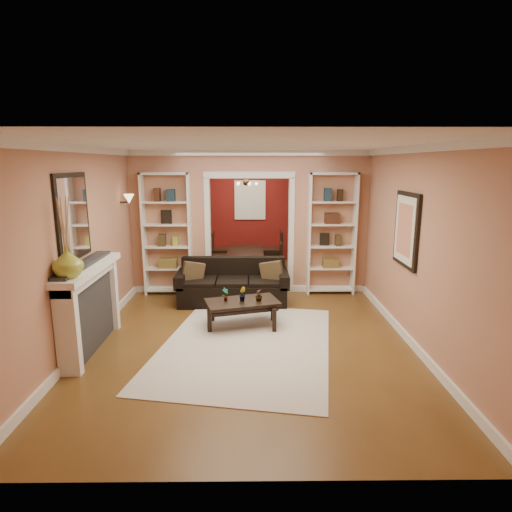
{
  "coord_description": "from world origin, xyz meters",
  "views": [
    {
      "loc": [
        0.04,
        -6.93,
        2.47
      ],
      "look_at": [
        0.1,
        -0.8,
        1.13
      ],
      "focal_mm": 30.0,
      "sensor_mm": 36.0,
      "label": 1
    }
  ],
  "objects_px": {
    "sofa": "(233,282)",
    "fireplace": "(92,308)",
    "dining_table": "(247,262)",
    "bookshelf_left": "(167,235)",
    "coffee_table": "(242,314)",
    "bookshelf_right": "(331,234)"
  },
  "relations": [
    {
      "from": "sofa",
      "to": "fireplace",
      "type": "height_order",
      "value": "fireplace"
    },
    {
      "from": "sofa",
      "to": "dining_table",
      "type": "distance_m",
      "value": 2.15
    },
    {
      "from": "sofa",
      "to": "fireplace",
      "type": "relative_size",
      "value": 1.17
    },
    {
      "from": "fireplace",
      "to": "sofa",
      "type": "bearing_deg",
      "value": 47.45
    },
    {
      "from": "sofa",
      "to": "bookshelf_left",
      "type": "relative_size",
      "value": 0.86
    },
    {
      "from": "fireplace",
      "to": "bookshelf_left",
      "type": "bearing_deg",
      "value": 77.95
    },
    {
      "from": "sofa",
      "to": "coffee_table",
      "type": "xyz_separation_m",
      "value": [
        0.19,
        -1.15,
        -0.18
      ]
    },
    {
      "from": "coffee_table",
      "to": "fireplace",
      "type": "relative_size",
      "value": 0.64
    },
    {
      "from": "coffee_table",
      "to": "fireplace",
      "type": "xyz_separation_m",
      "value": [
        -1.98,
        -0.8,
        0.37
      ]
    },
    {
      "from": "sofa",
      "to": "fireplace",
      "type": "distance_m",
      "value": 2.65
    },
    {
      "from": "coffee_table",
      "to": "sofa",
      "type": "bearing_deg",
      "value": 83.75
    },
    {
      "from": "bookshelf_left",
      "to": "bookshelf_right",
      "type": "bearing_deg",
      "value": 0.0
    },
    {
      "from": "sofa",
      "to": "bookshelf_right",
      "type": "xyz_separation_m",
      "value": [
        1.85,
        0.58,
        0.76
      ]
    },
    {
      "from": "coffee_table",
      "to": "fireplace",
      "type": "bearing_deg",
      "value": -173.96
    },
    {
      "from": "dining_table",
      "to": "fireplace",
      "type": "bearing_deg",
      "value": 153.74
    },
    {
      "from": "bookshelf_left",
      "to": "bookshelf_right",
      "type": "xyz_separation_m",
      "value": [
        3.1,
        0.0,
        0.0
      ]
    },
    {
      "from": "coffee_table",
      "to": "bookshelf_left",
      "type": "relative_size",
      "value": 0.47
    },
    {
      "from": "dining_table",
      "to": "bookshelf_left",
      "type": "bearing_deg",
      "value": 136.5
    },
    {
      "from": "bookshelf_right",
      "to": "dining_table",
      "type": "height_order",
      "value": "bookshelf_right"
    },
    {
      "from": "bookshelf_left",
      "to": "bookshelf_right",
      "type": "relative_size",
      "value": 1.0
    },
    {
      "from": "sofa",
      "to": "bookshelf_right",
      "type": "distance_m",
      "value": 2.08
    },
    {
      "from": "fireplace",
      "to": "bookshelf_right",
      "type": "bearing_deg",
      "value": 34.8
    }
  ]
}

